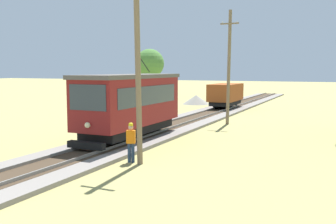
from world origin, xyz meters
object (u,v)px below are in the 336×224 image
Objects in this scene: utility_pole_near_tram at (138,67)px; freight_car at (226,94)px; red_tram at (130,103)px; tree_left_near at (150,64)px; utility_pole_mid at (229,66)px; gravel_pile at (196,100)px; second_worker at (131,141)px.

freight_car is at bearing 97.44° from utility_pole_near_tram.
tree_left_near is at bearing 115.48° from red_tram.
utility_pole_near_tram is 1.15× the size of tree_left_near.
utility_pole_near_tram reaches higher than red_tram.
tree_left_near is (-15.82, 13.85, 3.39)m from freight_car.
utility_pole_mid is 2.66× the size of gravel_pile.
freight_car is 2.91× the size of second_worker.
freight_car is at bearing -41.20° from tree_left_near.
utility_pole_near_tram reaches higher than tree_left_near.
utility_pole_near_tram is 3.25m from second_worker.
utility_pole_near_tram reaches higher than gravel_pile.
red_tram is at bearing -78.39° from gravel_pile.
utility_pole_near_tram is at bearing -90.00° from utility_pole_mid.
gravel_pile is (-4.92, 4.58, -1.01)m from freight_car.
freight_car is 1.63× the size of gravel_pile.
red_tram is 1.20× the size of tree_left_near.
red_tram is at bearing -64.52° from tree_left_near.
freight_car is at bearing 107.26° from utility_pole_mid.
tree_left_near is at bearing 139.63° from gravel_pile.
gravel_pile is 14.97m from tree_left_near.
freight_car is 21.29m from tree_left_near.
red_tram reaches higher than gravel_pile.
gravel_pile is (-4.92, 23.94, -1.65)m from red_tram.
second_worker is (-0.49, -13.76, -3.35)m from utility_pole_mid.
gravel_pile is at bearing 105.71° from utility_pole_near_tram.
utility_pole_mid reaches higher than gravel_pile.
red_tram is 2.68× the size of gravel_pile.
utility_pole_near_tram is 13.95m from utility_pole_mid.
utility_pole_mid is (3.14, -10.10, 2.77)m from freight_car.
utility_pole_mid is at bearing -72.74° from freight_car.
tree_left_near reaches higher than freight_car.
red_tram is 1.04× the size of utility_pole_near_tram.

